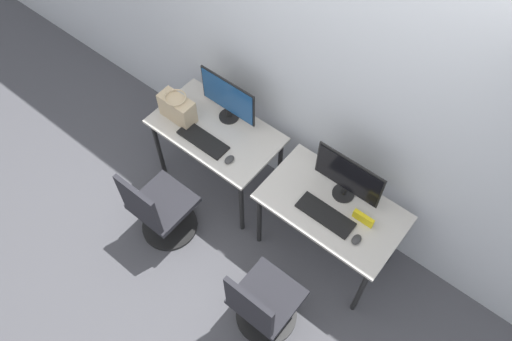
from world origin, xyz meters
TOP-DOWN VIEW (x-y plane):
  - ground_plane at (0.00, 0.00)m, footprint 20.00×20.00m
  - wall_back at (0.00, 0.74)m, footprint 12.00×0.05m
  - desk_left at (-0.57, 0.31)m, footprint 1.05×0.62m
  - monitor_left at (-0.57, 0.48)m, footprint 0.53×0.17m
  - keyboard_left at (-0.57, 0.16)m, footprint 0.43×0.15m
  - mouse_left at (-0.28, 0.14)m, footprint 0.06×0.09m
  - office_chair_left at (-0.59, -0.39)m, footprint 0.48×0.48m
  - desk_right at (0.57, 0.31)m, footprint 1.05×0.62m
  - monitor_right at (0.57, 0.45)m, footprint 0.53×0.17m
  - keyboard_right at (0.57, 0.21)m, footprint 0.43×0.15m
  - mouse_right at (0.85, 0.18)m, footprint 0.06×0.09m
  - office_chair_right at (0.55, -0.48)m, footprint 0.48×0.48m
  - handbag at (-0.88, 0.22)m, footprint 0.30×0.18m
  - placard_right at (0.80, 0.34)m, footprint 0.16×0.03m

SIDE VIEW (x-z plane):
  - ground_plane at x=0.00m, z-range 0.00..0.00m
  - office_chair_left at x=-0.59m, z-range -0.09..0.78m
  - office_chair_right at x=0.55m, z-range -0.09..0.78m
  - desk_left at x=-0.57m, z-range 0.28..1.02m
  - desk_right at x=0.57m, z-range 0.28..1.02m
  - keyboard_left at x=-0.57m, z-range 0.75..0.77m
  - keyboard_right at x=0.57m, z-range 0.75..0.77m
  - mouse_left at x=-0.28m, z-range 0.75..0.78m
  - mouse_right at x=0.85m, z-range 0.75..0.78m
  - placard_right at x=0.80m, z-range 0.75..0.83m
  - handbag at x=-0.88m, z-range 0.74..0.98m
  - monitor_left at x=-0.57m, z-range 0.76..1.18m
  - monitor_right at x=0.57m, z-range 0.76..1.18m
  - wall_back at x=0.00m, z-range 0.00..2.80m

